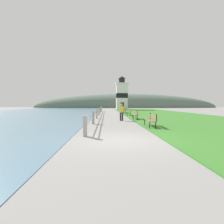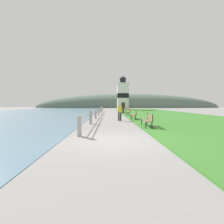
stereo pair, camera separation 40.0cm
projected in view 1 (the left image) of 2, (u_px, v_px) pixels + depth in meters
ground_plane at (122, 140)px, 7.53m from camera, size 160.00×160.00×0.00m
grass_verge at (161, 114)px, 27.05m from camera, size 12.00×57.87×0.06m
water_strip at (16, 114)px, 26.31m from camera, size 24.00×92.60×0.01m
seawall_railing at (99, 111)px, 24.32m from camera, size 0.18×31.98×1.01m
park_bench_near at (151, 119)px, 11.76m from camera, size 0.59×2.02×0.94m
park_bench_midway at (136, 114)px, 17.59m from camera, size 0.67×2.02×0.94m
park_bench_far at (129, 112)px, 23.70m from camera, size 0.51×1.72×0.94m
park_bench_by_lighthouse at (124, 110)px, 30.52m from camera, size 0.70×1.75×0.94m
lighthouse at (122, 95)px, 46.86m from camera, size 3.36×3.36×9.07m
person_strolling at (121, 111)px, 16.36m from camera, size 0.40×0.23×1.61m
trash_bin at (123, 111)px, 28.59m from camera, size 0.54×0.54×0.84m
distant_hillside at (126, 108)px, 76.27m from camera, size 80.00×16.00×12.00m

